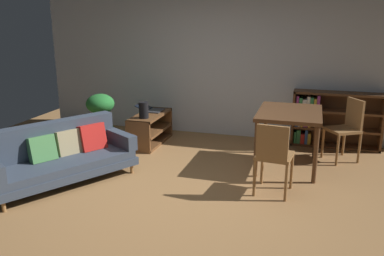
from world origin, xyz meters
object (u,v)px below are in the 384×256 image
at_px(potted_floor_plant, 101,109).
at_px(dining_table, 289,118).
at_px(bookshelf, 330,119).
at_px(dining_chair_near, 347,126).
at_px(desk_speaker, 144,110).
at_px(fabric_couch, 60,155).
at_px(dining_chair_far, 274,154).
at_px(open_laptop, 151,109).
at_px(media_console, 150,129).

height_order(potted_floor_plant, dining_table, potted_floor_plant).
bearing_deg(bookshelf, dining_chair_near, -71.04).
bearing_deg(desk_speaker, bookshelf, 19.65).
bearing_deg(dining_table, dining_chair_near, 33.10).
bearing_deg(fabric_couch, dining_chair_far, 7.63).
height_order(open_laptop, dining_table, dining_table).
height_order(dining_chair_far, bookshelf, bookshelf).
bearing_deg(desk_speaker, dining_chair_near, 6.97).
bearing_deg(fabric_couch, media_console, 74.13).
xyz_separation_m(media_console, dining_chair_near, (3.06, 0.09, 0.27)).
xyz_separation_m(dining_table, dining_chair_far, (-0.10, -1.01, -0.20)).
height_order(open_laptop, potted_floor_plant, potted_floor_plant).
bearing_deg(open_laptop, media_console, -72.61).
distance_m(fabric_couch, potted_floor_plant, 1.76).
relative_size(fabric_couch, bookshelf, 1.41).
bearing_deg(potted_floor_plant, dining_table, -6.30).
bearing_deg(bookshelf, open_laptop, -170.09).
xyz_separation_m(fabric_couch, open_laptop, (0.44, 2.01, 0.19)).
bearing_deg(dining_table, open_laptop, 164.44).
relative_size(open_laptop, desk_speaker, 1.70).
bearing_deg(dining_table, desk_speaker, 176.23).
height_order(dining_chair_near, bookshelf, dining_chair_near).
distance_m(open_laptop, potted_floor_plant, 0.85).
bearing_deg(desk_speaker, open_laptop, 99.46).
height_order(dining_chair_near, dining_chair_far, dining_chair_near).
bearing_deg(open_laptop, dining_chair_far, -36.70).
bearing_deg(dining_table, fabric_couch, -153.75).
relative_size(fabric_couch, potted_floor_plant, 2.42).
xyz_separation_m(open_laptop, desk_speaker, (0.08, -0.50, 0.10)).
bearing_deg(open_laptop, desk_speaker, -80.54).
distance_m(dining_chair_near, bookshelf, 0.68).
distance_m(fabric_couch, bookshelf, 4.19).
distance_m(media_console, open_laptop, 0.37).
xyz_separation_m(media_console, desk_speaker, (0.01, -0.28, 0.39)).
relative_size(open_laptop, bookshelf, 0.32).
relative_size(media_console, bookshelf, 0.75).
height_order(fabric_couch, potted_floor_plant, potted_floor_plant).
bearing_deg(potted_floor_plant, dining_chair_near, 2.56).
bearing_deg(desk_speaker, media_console, 92.98).
relative_size(desk_speaker, dining_table, 0.23).
height_order(fabric_couch, media_console, fabric_couch).
bearing_deg(desk_speaker, dining_table, -3.77).
xyz_separation_m(fabric_couch, desk_speaker, (0.52, 1.51, 0.29)).
height_order(media_console, dining_table, dining_table).
height_order(potted_floor_plant, dining_chair_near, dining_chair_near).
relative_size(dining_chair_near, dining_chair_far, 1.03).
relative_size(fabric_couch, dining_chair_far, 2.20).
relative_size(potted_floor_plant, dining_table, 0.72).
distance_m(fabric_couch, desk_speaker, 1.63).
height_order(desk_speaker, dining_chair_near, dining_chair_near).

